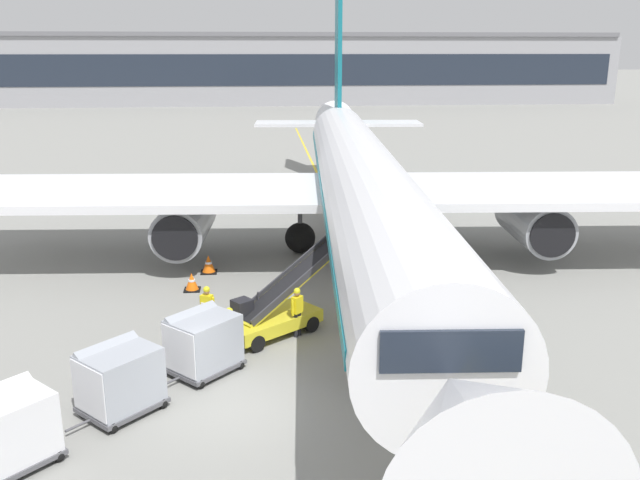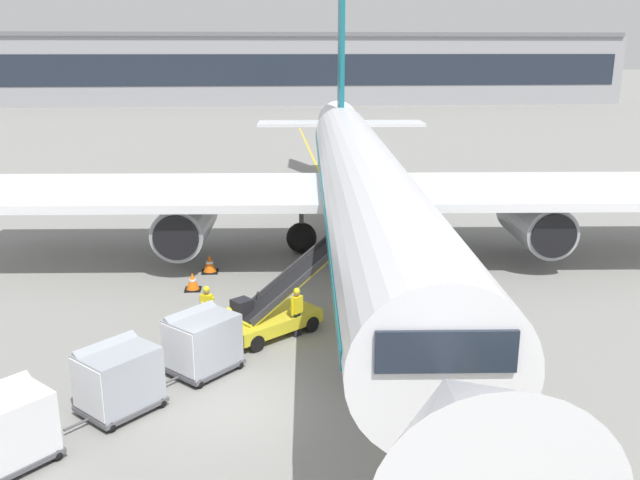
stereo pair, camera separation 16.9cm
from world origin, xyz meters
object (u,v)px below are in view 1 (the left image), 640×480
object	(u,v)px
parked_airplane	(360,181)
baggage_cart_lead	(202,341)
ground_crew_wingwalker	(297,309)
belt_loader	(276,309)
baggage_cart_third	(6,428)
baggage_cart_second	(119,378)
safety_cone_wingtip	(209,264)
safety_cone_engine_keepout	(192,282)
ground_crew_marshaller	(179,339)
ground_crew_by_loader	(230,330)
ground_crew_by_carts	(207,307)

from	to	relation	value
parked_airplane	baggage_cart_lead	size ratio (longest dim) A/B	18.17
baggage_cart_lead	ground_crew_wingwalker	distance (m)	3.82
belt_loader	baggage_cart_third	xyz separation A→B (m)	(-6.46, -7.21, 0.12)
baggage_cart_lead	baggage_cart_second	distance (m)	2.98
baggage_cart_second	safety_cone_wingtip	distance (m)	11.79
safety_cone_engine_keepout	safety_cone_wingtip	xyz separation A→B (m)	(0.52, 2.22, 0.03)
ground_crew_marshaller	safety_cone_engine_keepout	bearing A→B (deg)	92.43
parked_airplane	baggage_cart_lead	bearing A→B (deg)	-119.82
safety_cone_wingtip	safety_cone_engine_keepout	bearing A→B (deg)	-103.16
ground_crew_by_loader	ground_crew_by_carts	world-z (taller)	same
belt_loader	ground_crew_marshaller	bearing A→B (deg)	-139.84
parked_airplane	ground_crew_by_carts	size ratio (longest dim) A/B	26.55
baggage_cart_lead	ground_crew_wingwalker	bearing A→B (deg)	38.55
ground_crew_by_loader	ground_crew_marshaller	bearing A→B (deg)	-158.92
parked_airplane	ground_crew_by_loader	xyz separation A→B (m)	(-5.55, -10.29, -2.68)
ground_crew_by_loader	safety_cone_wingtip	size ratio (longest dim) A/B	2.19
ground_crew_wingwalker	ground_crew_by_loader	bearing A→B (deg)	-143.89
parked_airplane	ground_crew_by_loader	distance (m)	12.00
baggage_cart_second	ground_crew_wingwalker	distance (m)	6.79
belt_loader	baggage_cart_lead	xyz separation A→B (m)	(-2.29, -2.74, 0.12)
belt_loader	baggage_cart_lead	world-z (taller)	belt_loader
parked_airplane	ground_crew_by_loader	bearing A→B (deg)	-118.35
parked_airplane	ground_crew_wingwalker	distance (m)	9.69
baggage_cart_second	ground_crew_by_carts	distance (m)	5.36
belt_loader	baggage_cart_third	world-z (taller)	belt_loader
ground_crew_wingwalker	baggage_cart_third	bearing A→B (deg)	-136.30
ground_crew_marshaller	safety_cone_engine_keepout	size ratio (longest dim) A/B	2.35
baggage_cart_lead	ground_crew_by_loader	distance (m)	1.11
baggage_cart_lead	ground_crew_by_carts	bearing A→B (deg)	91.14
baggage_cart_lead	ground_crew_marshaller	distance (m)	0.76
ground_crew_marshaller	ground_crew_wingwalker	world-z (taller)	same
baggage_cart_lead	ground_crew_by_loader	world-z (taller)	baggage_cart_lead
belt_loader	baggage_cart_third	distance (m)	9.68
ground_crew_by_carts	ground_crew_wingwalker	bearing A→B (deg)	-7.97
baggage_cart_lead	ground_crew_marshaller	world-z (taller)	baggage_cart_lead
ground_crew_by_carts	safety_cone_wingtip	xyz separation A→B (m)	(-0.46, 6.70, -0.61)
ground_crew_by_carts	ground_crew_marshaller	size ratio (longest dim) A/B	1.00
ground_crew_by_carts	ground_crew_marshaller	bearing A→B (deg)	-104.49
belt_loader	ground_crew_by_carts	distance (m)	2.35
baggage_cart_lead	baggage_cart_third	bearing A→B (deg)	-133.07
safety_cone_engine_keepout	baggage_cart_lead	bearing A→B (deg)	-81.92
ground_crew_by_loader	parked_airplane	bearing A→B (deg)	61.65
belt_loader	safety_cone_wingtip	bearing A→B (deg)	112.53
parked_airplane	safety_cone_engine_keepout	distance (m)	8.94
ground_crew_by_carts	ground_crew_wingwalker	distance (m)	3.08
parked_airplane	baggage_cart_second	world-z (taller)	parked_airplane
ground_crew_marshaller	baggage_cart_third	bearing A→B (deg)	-126.46
parked_airplane	ground_crew_by_loader	size ratio (longest dim) A/B	26.55
ground_crew_marshaller	safety_cone_wingtip	xyz separation A→B (m)	(0.22, 9.32, -0.61)
safety_cone_engine_keepout	safety_cone_wingtip	bearing A→B (deg)	76.84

